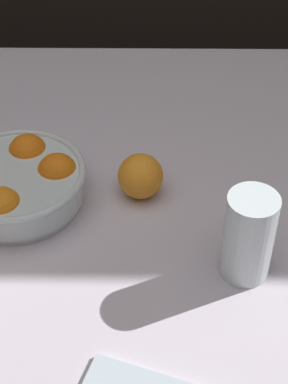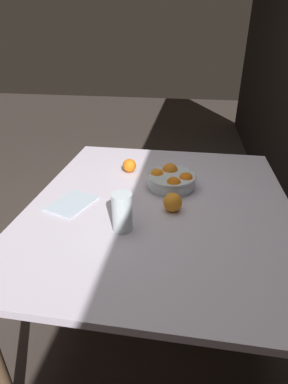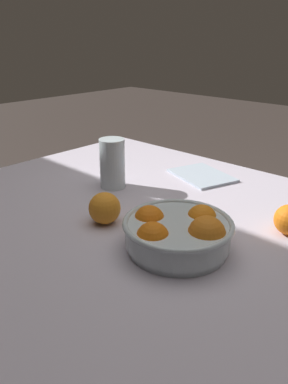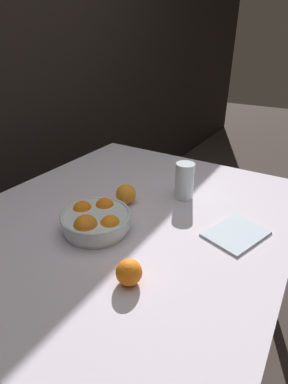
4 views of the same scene
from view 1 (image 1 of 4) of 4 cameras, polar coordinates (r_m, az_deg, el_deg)
name	(u,v)px [view 1 (image 1 of 4)]	position (r m, az deg, el deg)	size (l,w,h in m)	color
dining_table	(106,240)	(1.15, -3.44, -4.26)	(1.32, 1.15, 0.70)	silver
fruit_bowl	(16,183)	(1.13, -11.33, 0.80)	(0.24, 0.24, 0.10)	silver
juice_glass	(248,240)	(0.98, 9.23, -4.19)	(0.08, 0.08, 0.15)	#F4A314
orange_loose_front	(140,176)	(1.12, -0.32, 1.43)	(0.08, 0.08, 0.08)	orange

